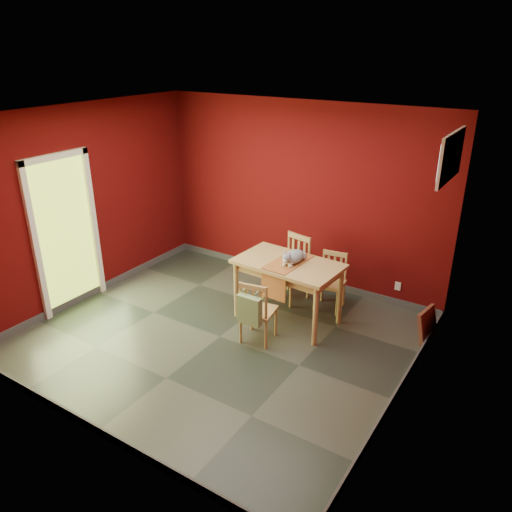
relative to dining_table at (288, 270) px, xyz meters
The scene contains 13 objects.
ground 1.21m from the dining_table, 120.90° to the right, with size 4.50×4.50×0.00m, color #2D342D.
room_shell 1.18m from the dining_table, 120.90° to the right, with size 4.50×4.50×4.50m.
doorway 3.02m from the dining_table, 155.71° to the right, with size 0.06×1.01×2.13m.
window 2.38m from the dining_table, ahead, with size 0.05×0.90×0.50m.
outlet_plate 1.66m from the dining_table, 46.38° to the left, with size 0.08×0.01×0.12m, color silver.
dining_table is the anchor object (origin of this frame).
table_runner 0.13m from the dining_table, 90.00° to the right, with size 0.40×0.76×0.37m.
chair_far_left 0.68m from the dining_table, 113.95° to the left, with size 0.52×0.52×0.93m.
chair_far_right 0.77m from the dining_table, 61.44° to the left, with size 0.41×0.41×0.79m.
chair_near 0.72m from the dining_table, 95.22° to the right, with size 0.45×0.45×0.83m.
tote_bag 0.87m from the dining_table, 92.56° to the right, with size 0.30×0.18×0.43m.
cat 0.22m from the dining_table, 29.37° to the left, with size 0.23×0.44×0.22m, color slate, non-canonical shape.
picture_frame 1.84m from the dining_table, 16.86° to the left, with size 0.20×0.42×0.41m.
Camera 1 is at (3.27, -4.27, 3.42)m, focal length 35.00 mm.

